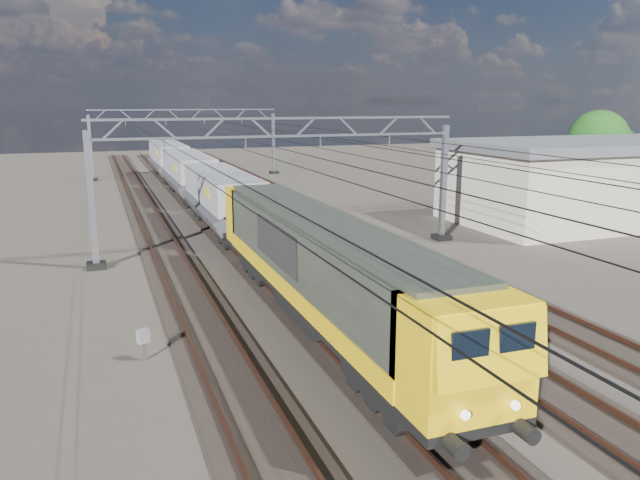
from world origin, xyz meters
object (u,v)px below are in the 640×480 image
object	(u,v)px
catenary_gantry_far	(186,140)
locomotive	(320,263)
trackside_cabinet	(143,338)
hopper_wagon_mid	(189,172)
catenary_gantry_mid	(284,180)
hopper_wagon_third	(169,158)
hopper_wagon_lead	(222,196)
tree_far	(603,142)
industrial_shed	(590,180)

from	to	relation	value
catenary_gantry_far	locomotive	distance (m)	47.13
locomotive	trackside_cabinet	distance (m)	6.48
hopper_wagon_mid	catenary_gantry_mid	bearing A→B (deg)	-84.51
catenary_gantry_mid	hopper_wagon_third	bearing A→B (deg)	93.27
hopper_wagon_third	catenary_gantry_far	bearing A→B (deg)	25.84
trackside_cabinet	hopper_wagon_lead	bearing A→B (deg)	48.59
hopper_wagon_mid	tree_far	distance (m)	34.23
hopper_wagon_lead	tree_far	xyz separation A→B (m)	(32.32, 3.16, 2.37)
hopper_wagon_mid	hopper_wagon_third	distance (m)	14.20
catenary_gantry_mid	hopper_wagon_third	xyz separation A→B (m)	(-2.00, 35.03, -1.67)
catenary_gantry_far	hopper_wagon_mid	bearing A→B (deg)	-97.51
trackside_cabinet	tree_far	distance (m)	44.47
locomotive	trackside_cabinet	size ratio (longest dim) A/B	20.65
locomotive	tree_far	size ratio (longest dim) A/B	2.92
hopper_wagon_third	trackside_cabinet	bearing A→B (deg)	-97.49
hopper_wagon_mid	industrial_shed	bearing A→B (deg)	-38.12
hopper_wagon_lead	locomotive	bearing A→B (deg)	-90.00
catenary_gantry_mid	hopper_wagon_mid	bearing A→B (deg)	95.49
trackside_cabinet	industrial_shed	bearing A→B (deg)	1.94
hopper_wagon_lead	trackside_cabinet	xyz separation A→B (m)	(-6.20, -18.74, -1.47)
trackside_cabinet	tree_far	bearing A→B (deg)	6.52
trackside_cabinet	industrial_shed	size ratio (longest dim) A/B	0.05
locomotive	tree_far	bearing A→B (deg)	32.83
catenary_gantry_mid	industrial_shed	bearing A→B (deg)	5.19
hopper_wagon_third	trackside_cabinet	size ratio (longest dim) A/B	12.72
catenary_gantry_far	hopper_wagon_mid	size ratio (longest dim) A/B	1.53
hopper_wagon_lead	trackside_cabinet	world-z (taller)	hopper_wagon_lead
trackside_cabinet	locomotive	bearing A→B (deg)	-13.56
catenary_gantry_mid	hopper_wagon_mid	xyz separation A→B (m)	(-2.00, 20.83, -1.67)
catenary_gantry_mid	hopper_wagon_lead	size ratio (longest dim) A/B	1.53
catenary_gantry_mid	hopper_wagon_third	distance (m)	35.13
tree_far	trackside_cabinet	bearing A→B (deg)	-150.38
catenary_gantry_far	tree_far	distance (m)	40.08
trackside_cabinet	catenary_gantry_mid	bearing A→B (deg)	32.78
catenary_gantry_far	industrial_shed	xyz separation A→B (m)	(22.00, -34.00, -1.18)
trackside_cabinet	hopper_wagon_mid	bearing A→B (deg)	56.24
hopper_wagon_lead	hopper_wagon_third	world-z (taller)	same
locomotive	hopper_wagon_third	distance (m)	46.10
hopper_wagon_mid	hopper_wagon_third	xyz separation A→B (m)	(0.00, 14.20, 0.00)
hopper_wagon_mid	trackside_cabinet	size ratio (longest dim) A/B	12.72
locomotive	hopper_wagon_lead	distance (m)	17.70
industrial_shed	locomotive	bearing A→B (deg)	-151.44
tree_far	industrial_shed	bearing A→B (deg)	-136.88
hopper_wagon_third	trackside_cabinet	distance (m)	47.57
hopper_wagon_lead	industrial_shed	distance (m)	24.45
catenary_gantry_mid	locomotive	size ratio (longest dim) A/B	0.94
locomotive	hopper_wagon_mid	xyz separation A→B (m)	(-0.00, 31.90, -0.09)
hopper_wagon_mid	tree_far	size ratio (longest dim) A/B	1.80
hopper_wagon_mid	tree_far	xyz separation A→B (m)	(32.32, -11.04, 2.37)
catenary_gantry_far	hopper_wagon_mid	xyz separation A→B (m)	(-2.00, -15.17, -1.67)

